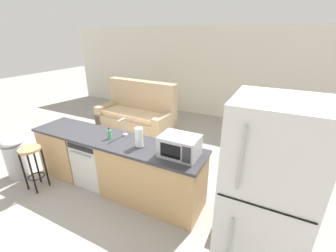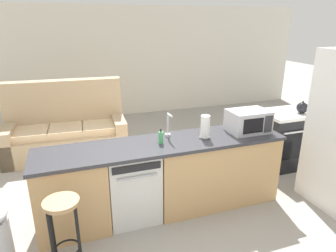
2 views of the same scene
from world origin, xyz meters
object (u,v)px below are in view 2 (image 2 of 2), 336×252
kettle (302,108)px  stove_range (283,139)px  dishwasher (132,184)px  soap_bottle (161,137)px  bar_stool (63,220)px  paper_towel_roll (205,127)px  microwave (248,121)px  couch (67,131)px

kettle → stove_range: bearing=143.3°
stove_range → dishwasher: bearing=-168.1°
dishwasher → soap_bottle: size_ratio=4.77×
stove_range → bar_stool: (-3.36, -1.15, 0.08)m
paper_towel_roll → soap_bottle: bearing=178.6°
dishwasher → stove_range: (2.60, 0.55, 0.03)m
dishwasher → soap_bottle: bearing=-1.8°
stove_range → soap_bottle: 2.37m
stove_range → microwave: bearing=-153.0°
kettle → couch: size_ratio=0.10×
dishwasher → couch: 2.32m
dishwasher → couch: bearing=106.9°
soap_bottle → stove_range: bearing=14.0°
dishwasher → kettle: kettle is taller
paper_towel_roll → soap_bottle: paper_towel_roll is taller
microwave → soap_bottle: microwave is taller
paper_towel_roll → bar_stool: paper_towel_roll is taller
couch → microwave: bearing=-45.3°
paper_towel_roll → soap_bottle: size_ratio=1.60×
dishwasher → microwave: 1.64m
soap_bottle → kettle: bearing=10.2°
microwave → soap_bottle: size_ratio=2.84×
microwave → couch: couch is taller
paper_towel_roll → bar_stool: (-1.67, -0.58, -0.50)m
paper_towel_roll → kettle: 1.91m
stove_range → paper_towel_roll: 1.88m
dishwasher → kettle: 2.86m
soap_bottle → microwave: bearing=0.5°
paper_towel_roll → kettle: (1.86, 0.45, -0.05)m
dishwasher → couch: (-0.67, 2.22, -0.03)m
couch → kettle: bearing=-27.6°
soap_bottle → couch: (-1.03, 2.23, -0.58)m
soap_bottle → bar_stool: (-1.12, -0.59, -0.44)m
soap_bottle → kettle: kettle is taller
soap_bottle → kettle: (2.41, 0.43, 0.01)m
stove_range → bar_stool: 3.56m
paper_towel_roll → couch: couch is taller
paper_towel_roll → couch: size_ratio=0.14×
dishwasher → kettle: size_ratio=4.10×
stove_range → kettle: bearing=-36.7°
paper_towel_roll → couch: 2.82m
stove_range → bar_stool: size_ratio=1.22×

